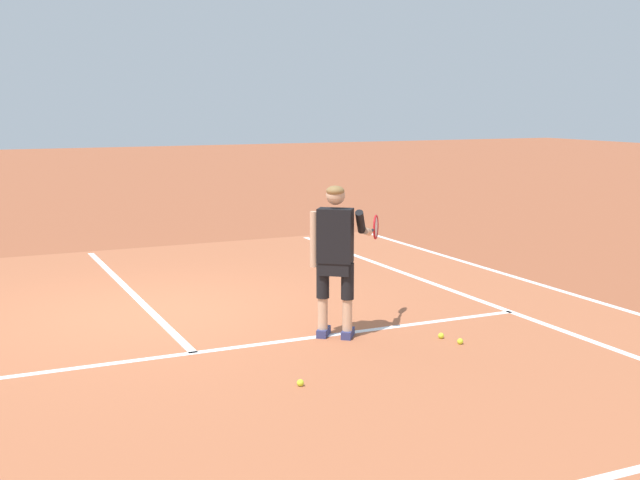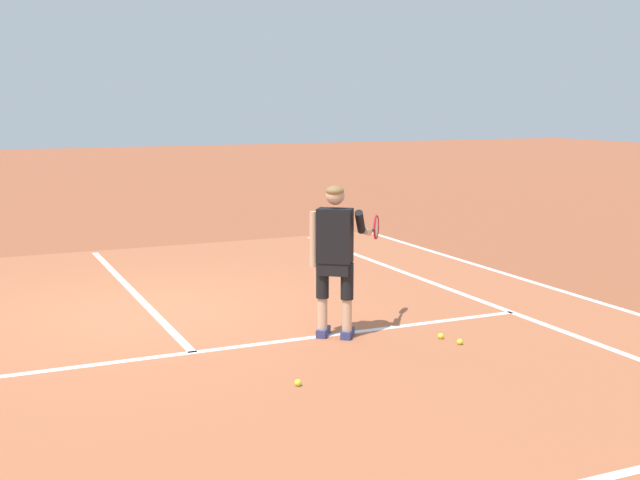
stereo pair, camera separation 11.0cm
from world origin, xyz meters
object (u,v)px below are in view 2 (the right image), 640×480
tennis_ball_by_baseline (298,383)px  tennis_ball_mid_court (460,342)px  tennis_player (336,250)px  tennis_ball_near_feet (441,336)px

tennis_ball_by_baseline → tennis_ball_mid_court: bearing=13.3°
tennis_ball_mid_court → tennis_player: bearing=142.9°
tennis_ball_near_feet → tennis_ball_by_baseline: (-2.05, -0.78, 0.00)m
tennis_player → tennis_ball_near_feet: (1.03, -0.56, -0.96)m
tennis_player → tennis_ball_near_feet: 1.51m
tennis_ball_by_baseline → tennis_ball_mid_court: 2.18m
tennis_ball_near_feet → tennis_ball_by_baseline: same height
tennis_ball_near_feet → tennis_ball_mid_court: bearing=-75.9°
tennis_player → tennis_ball_by_baseline: (-1.02, -1.33, -0.96)m
tennis_ball_by_baseline → tennis_ball_mid_court: size_ratio=1.00×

